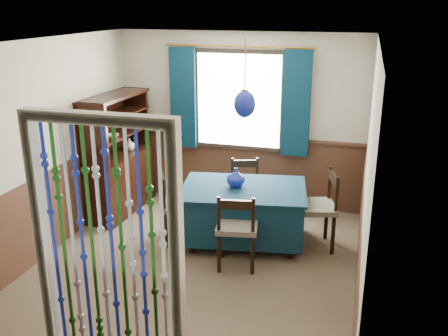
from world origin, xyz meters
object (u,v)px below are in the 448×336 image
(bowl_shelf, at_px, (112,136))
(vase_table, at_px, (236,178))
(chair_far, at_px, (245,189))
(sideboard, at_px, (119,172))
(dining_table, at_px, (243,211))
(chair_left, at_px, (176,205))
(chair_right, at_px, (318,208))
(chair_near, at_px, (237,228))
(vase_sideboard, at_px, (129,143))
(pendant_lamp, at_px, (245,104))

(bowl_shelf, bearing_deg, vase_table, -7.83)
(chair_far, distance_m, bowl_shelf, 1.93)
(sideboard, relative_size, bowl_shelf, 8.50)
(dining_table, relative_size, chair_far, 1.95)
(chair_far, bearing_deg, bowl_shelf, -5.36)
(chair_far, distance_m, chair_left, 1.09)
(bowl_shelf, bearing_deg, chair_right, -2.98)
(sideboard, height_order, bowl_shelf, sideboard)
(chair_near, bearing_deg, chair_left, 143.42)
(dining_table, bearing_deg, chair_near, -92.10)
(chair_left, xyz_separation_m, sideboard, (-1.11, 0.67, 0.12))
(vase_sideboard, bearing_deg, chair_near, -35.30)
(dining_table, xyz_separation_m, chair_near, (0.08, -0.63, 0.06))
(dining_table, xyz_separation_m, sideboard, (-1.94, 0.50, 0.17))
(chair_right, height_order, vase_table, chair_right)
(dining_table, xyz_separation_m, chair_right, (0.90, 0.12, 0.09))
(chair_near, relative_size, pendant_lamp, 1.01)
(sideboard, relative_size, pendant_lamp, 1.87)
(chair_left, relative_size, vase_sideboard, 4.66)
(sideboard, bearing_deg, bowl_shelf, -72.72)
(chair_left, relative_size, pendant_lamp, 0.98)
(chair_near, height_order, pendant_lamp, pendant_lamp)
(pendant_lamp, bearing_deg, chair_right, 7.73)
(vase_sideboard, bearing_deg, chair_far, -3.10)
(dining_table, height_order, chair_far, chair_far)
(sideboard, bearing_deg, vase_table, -11.77)
(dining_table, height_order, chair_right, chair_right)
(chair_far, relative_size, vase_table, 3.93)
(vase_table, bearing_deg, dining_table, -12.08)
(chair_near, height_order, vase_sideboard, vase_sideboard)
(pendant_lamp, bearing_deg, bowl_shelf, 171.93)
(dining_table, distance_m, bowl_shelf, 2.04)
(sideboard, bearing_deg, chair_left, -28.33)
(chair_near, height_order, vase_table, vase_table)
(dining_table, relative_size, chair_left, 1.87)
(chair_right, bearing_deg, dining_table, 81.58)
(sideboard, bearing_deg, chair_far, 7.93)
(vase_table, bearing_deg, chair_far, 92.42)
(dining_table, bearing_deg, chair_far, 91.98)
(chair_near, relative_size, vase_sideboard, 4.79)
(sideboard, bearing_deg, dining_table, -11.64)
(dining_table, xyz_separation_m, vase_sideboard, (-1.88, 0.76, 0.52))
(chair_far, xyz_separation_m, chair_left, (-0.69, -0.83, 0.02))
(chair_left, relative_size, sideboard, 0.52)
(pendant_lamp, bearing_deg, sideboard, 165.59)
(chair_right, bearing_deg, chair_left, 83.56)
(chair_right, bearing_deg, pendant_lamp, 81.58)
(sideboard, height_order, pendant_lamp, pendant_lamp)
(bowl_shelf, bearing_deg, sideboard, 104.51)
(chair_left, xyz_separation_m, vase_table, (0.72, 0.20, 0.36))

